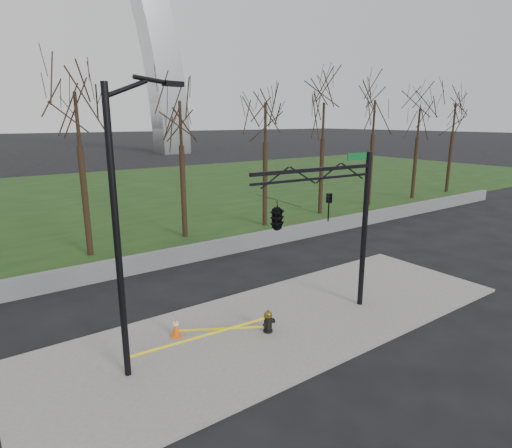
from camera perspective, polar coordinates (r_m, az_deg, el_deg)
ground at (r=15.63m, az=4.20°, el=-13.13°), size 500.00×500.00×0.00m
sidewalk at (r=15.61m, az=4.20°, el=-12.97°), size 18.00×6.00×0.10m
grass_strip at (r=42.21m, az=-22.84°, el=3.21°), size 120.00×40.00×0.06m
guardrail at (r=21.73m, az=-9.41°, el=-4.08°), size 60.00×0.30×0.90m
tree_row at (r=26.71m, az=-3.96°, el=8.60°), size 55.97×4.00×9.25m
fire_hydrant at (r=14.61m, az=1.67°, el=-13.06°), size 0.49×0.33×0.80m
traffic_cone at (r=14.59m, az=-10.80°, el=-13.57°), size 0.41×0.41×0.65m
street_light at (r=11.50m, az=-17.55°, el=1.19°), size 2.37×0.64×8.21m
traffic_signal_mast at (r=13.90m, az=5.45°, el=1.60°), size 5.09×2.51×6.00m
caution_tape at (r=13.95m, az=-6.03°, el=-14.43°), size 4.72×1.54×0.41m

